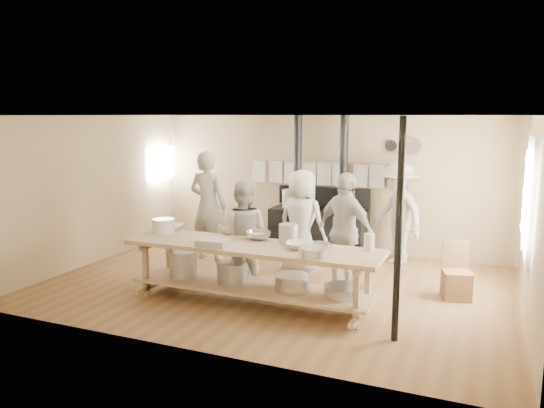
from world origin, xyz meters
name	(u,v)px	position (x,y,z in m)	size (l,w,h in m)	color
ground	(276,285)	(0.00, 0.00, 0.00)	(7.00, 7.00, 0.00)	brown
room_shell	(277,181)	(0.00, 0.00, 1.62)	(7.00, 7.00, 7.00)	tan
window_right	(529,197)	(3.47, 0.60, 1.50)	(0.09, 1.50, 1.65)	beige
left_opening	(161,164)	(-3.45, 2.00, 1.60)	(0.00, 0.90, 0.90)	white
stove	(318,226)	(-0.01, 2.12, 0.52)	(1.90, 0.75, 2.60)	black
towel_rail	(324,171)	(0.00, 2.40, 1.55)	(3.00, 0.04, 0.47)	tan
back_wall_shelf	(403,149)	(1.46, 2.43, 2.00)	(0.63, 0.14, 0.32)	tan
prep_table	(251,268)	(-0.01, -0.90, 0.52)	(3.60, 0.90, 0.85)	tan
support_post	(399,232)	(2.05, -1.35, 1.30)	(0.08, 0.08, 2.60)	black
cook_far_left	(208,206)	(-1.71, 0.92, 0.99)	(0.72, 0.47, 1.98)	beige
cook_left	(243,234)	(-0.43, -0.29, 0.83)	(0.80, 0.63, 1.66)	beige
cook_center	(302,222)	(0.13, 0.77, 0.87)	(0.85, 0.55, 1.73)	beige
cook_right	(346,231)	(1.01, 0.27, 0.89)	(1.04, 0.43, 1.77)	beige
cook_by_window	(398,214)	(1.49, 1.95, 0.90)	(1.16, 0.67, 1.80)	beige
chair	(456,282)	(2.60, 0.45, 0.24)	(0.47, 0.47, 0.81)	brown
bowl_white_a	(169,227)	(-1.55, -0.57, 0.90)	(0.38, 0.38, 0.09)	white
bowl_steel_a	(258,235)	(-0.05, -0.57, 0.91)	(0.36, 0.36, 0.11)	silver
bowl_white_b	(299,245)	(0.68, -0.85, 0.89)	(0.36, 0.36, 0.09)	white
bowl_steel_b	(319,247)	(0.97, -0.88, 0.90)	(0.32, 0.32, 0.10)	silver
roasting_pan	(212,243)	(-0.46, -1.17, 0.90)	(0.41, 0.27, 0.09)	#B2B2B7
mixing_bowl_large	(313,252)	(0.98, -1.17, 0.91)	(0.38, 0.38, 0.12)	silver
bucket_galv	(289,233)	(0.42, -0.57, 0.98)	(0.28, 0.28, 0.26)	gray
deep_bowl_enamel	(164,226)	(-1.55, -0.72, 0.95)	(0.33, 0.33, 0.21)	white
pitcher	(369,242)	(1.55, -0.57, 0.96)	(0.14, 0.14, 0.22)	white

